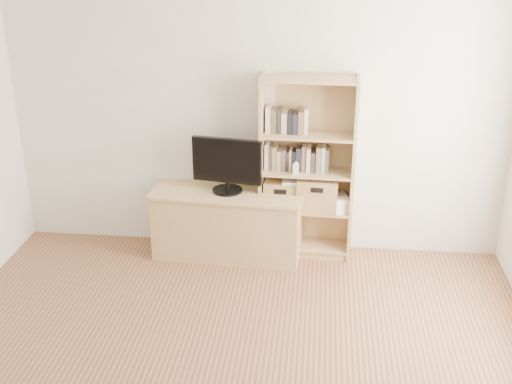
# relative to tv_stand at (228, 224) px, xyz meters

# --- Properties ---
(back_wall) EXTENTS (4.50, 0.02, 2.60)m
(back_wall) POSITION_rel_tv_stand_xyz_m (0.24, 0.25, 0.99)
(back_wall) COLOR beige
(back_wall) RESTS_ON floor
(tv_stand) EXTENTS (1.36, 0.59, 0.61)m
(tv_stand) POSITION_rel_tv_stand_xyz_m (0.00, 0.00, 0.00)
(tv_stand) COLOR tan
(tv_stand) RESTS_ON floor
(bookshelf) EXTENTS (0.85, 0.33, 1.68)m
(bookshelf) POSITION_rel_tv_stand_xyz_m (0.71, 0.10, 0.54)
(bookshelf) COLOR tan
(bookshelf) RESTS_ON floor
(television) EXTENTS (0.63, 0.15, 0.50)m
(television) POSITION_rel_tv_stand_xyz_m (-0.00, 0.00, 0.58)
(television) COLOR black
(television) RESTS_ON tv_stand
(books_row_mid) EXTENTS (0.89, 0.20, 0.24)m
(books_row_mid) POSITION_rel_tv_stand_xyz_m (0.71, 0.12, 0.64)
(books_row_mid) COLOR beige
(books_row_mid) RESTS_ON bookshelf
(books_row_upper) EXTENTS (0.41, 0.16, 0.21)m
(books_row_upper) POSITION_rel_tv_stand_xyz_m (0.52, 0.13, 0.97)
(books_row_upper) COLOR beige
(books_row_upper) RESTS_ON bookshelf
(baby_monitor) EXTENTS (0.05, 0.04, 0.10)m
(baby_monitor) POSITION_rel_tv_stand_xyz_m (0.61, 0.01, 0.57)
(baby_monitor) COLOR white
(baby_monitor) RESTS_ON bookshelf
(basket_left) EXTENTS (0.32, 0.26, 0.25)m
(basket_left) POSITION_rel_tv_stand_xyz_m (0.48, 0.10, 0.29)
(basket_left) COLOR #916141
(basket_left) RESTS_ON bookshelf
(basket_right) EXTENTS (0.37, 0.31, 0.30)m
(basket_right) POSITION_rel_tv_stand_xyz_m (0.81, 0.09, 0.31)
(basket_right) COLOR #916141
(basket_right) RESTS_ON bookshelf
(laptop) EXTENTS (0.31, 0.22, 0.02)m
(laptop) POSITION_rel_tv_stand_xyz_m (0.64, 0.09, 0.43)
(laptop) COLOR white
(laptop) RESTS_ON basket_left
(magazine_stack) EXTENTS (0.23, 0.28, 0.11)m
(magazine_stack) POSITION_rel_tv_stand_xyz_m (1.00, 0.08, 0.22)
(magazine_stack) COLOR silver
(magazine_stack) RESTS_ON bookshelf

